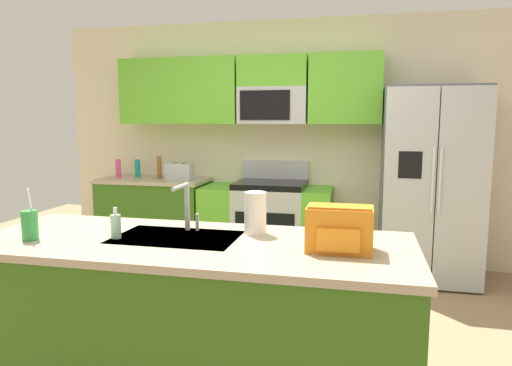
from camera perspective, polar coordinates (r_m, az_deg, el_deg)
ground_plane at (r=3.38m, az=-1.80°, el=-19.34°), size 9.00×9.00×0.00m
kitchen_wall_unit at (r=5.08m, az=2.58°, el=6.99°), size 5.20×0.43×2.60m
back_counter at (r=5.33m, az=-12.30°, el=-4.21°), size 1.19×0.63×0.90m
range_oven at (r=4.93m, az=1.35°, el=-5.09°), size 1.36×0.61×1.10m
refrigerator at (r=4.73m, az=20.60°, el=-0.22°), size 0.90×0.76×1.85m
island_counter at (r=2.68m, az=-7.91°, el=-16.25°), size 2.38×0.91×0.90m
toaster at (r=5.07m, az=-9.35°, el=1.42°), size 0.28×0.16×0.18m
pepper_mill at (r=5.21m, az=-11.79°, el=1.90°), size 0.05×0.05×0.25m
bottle_teal at (r=5.39m, az=-14.36°, el=1.76°), size 0.06×0.06×0.20m
bottle_pink at (r=5.41m, az=-16.57°, el=1.73°), size 0.06×0.06×0.21m
sink_faucet at (r=2.71m, az=-8.57°, el=-2.40°), size 0.08×0.21×0.28m
drink_cup_green at (r=2.77m, az=-26.05°, el=-4.67°), size 0.08×0.08×0.28m
soap_dispenser at (r=2.65m, az=-16.86°, el=-5.07°), size 0.06×0.06×0.17m
paper_towel_roll at (r=2.62m, az=-0.09°, el=-3.71°), size 0.12×0.12×0.24m
backpack at (r=2.32m, az=10.22°, el=-5.43°), size 0.32×0.22×0.23m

